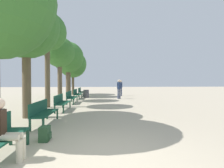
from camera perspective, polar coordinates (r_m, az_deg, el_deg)
ground_plane at (r=3.90m, az=-3.27°, el=-23.83°), size 80.00×80.00×0.00m
bench_row_1 at (r=7.09m, az=-21.66°, el=-8.18°), size 0.51×1.88×0.87m
bench_row_2 at (r=9.94m, az=-16.23°, el=-5.46°), size 0.51×1.88×0.87m
bench_row_3 at (r=12.85m, az=-13.26°, el=-3.94°), size 0.51×1.88×0.87m
bench_row_4 at (r=15.78m, az=-11.40°, el=-2.98°), size 0.51×1.88×0.87m
bench_row_5 at (r=18.73m, az=-10.12°, el=-2.31°), size 0.51×1.88×0.87m
tree_row_1 at (r=8.84m, az=-26.23°, el=16.50°), size 2.86×2.86×5.47m
tree_row_2 at (r=11.66m, az=-20.41°, el=15.40°), size 2.31×2.31×5.75m
tree_row_3 at (r=14.47m, az=-16.71°, el=9.67°), size 2.36×2.36×5.03m
tree_row_4 at (r=17.83m, az=-14.12°, el=8.27°), size 3.03×3.03×5.42m
tree_row_5 at (r=20.53m, az=-12.65°, el=6.30°), size 3.09×3.09×5.04m
person_seated at (r=4.25m, az=-31.56°, el=-12.10°), size 0.61×0.35×1.29m
backpack at (r=5.23m, az=-21.04°, el=-14.95°), size 0.28×0.31×0.40m
pedestrian_near at (r=18.33m, az=2.87°, el=-0.92°), size 0.34×0.26×1.69m
pedestrian_mid at (r=15.49m, az=2.32°, el=-1.24°), size 0.35×0.30×1.72m
trash_bin at (r=16.84m, az=-8.43°, el=-3.15°), size 0.52×0.52×0.74m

